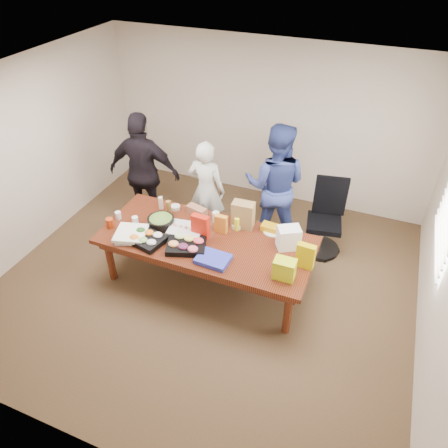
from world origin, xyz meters
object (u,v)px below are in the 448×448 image
at_px(office_chair, 324,221).
at_px(person_right, 275,185).
at_px(conference_table, 207,260).
at_px(salad_bowl, 161,222).
at_px(person_center, 206,190).
at_px(sheet_cake, 186,230).

distance_m(office_chair, person_right, 0.88).
height_order(conference_table, salad_bowl, salad_bowl).
distance_m(conference_table, person_center, 1.18).
xyz_separation_m(office_chair, person_center, (-1.77, -0.23, 0.24)).
height_order(person_center, salad_bowl, person_center).
distance_m(office_chair, sheet_cake, 2.04).
relative_size(conference_table, person_right, 1.47).
bearing_deg(salad_bowl, sheet_cake, -3.33).
relative_size(office_chair, sheet_cake, 2.51).
bearing_deg(person_right, office_chair, 169.31).
xyz_separation_m(person_right, sheet_cake, (-0.83, -1.27, -0.16)).
relative_size(conference_table, sheet_cake, 6.29).
distance_m(conference_table, salad_bowl, 0.81).
xyz_separation_m(office_chair, person_right, (-0.79, 0.05, 0.39)).
distance_m(person_center, sheet_cake, 1.00).
xyz_separation_m(conference_table, office_chair, (1.32, 1.24, 0.18)).
bearing_deg(office_chair, person_center, 177.27).
xyz_separation_m(person_center, person_right, (0.98, 0.28, 0.15)).
relative_size(person_center, sheet_cake, 3.58).
bearing_deg(conference_table, person_right, 67.47).
relative_size(office_chair, person_center, 0.70).
distance_m(person_center, person_right, 1.03).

